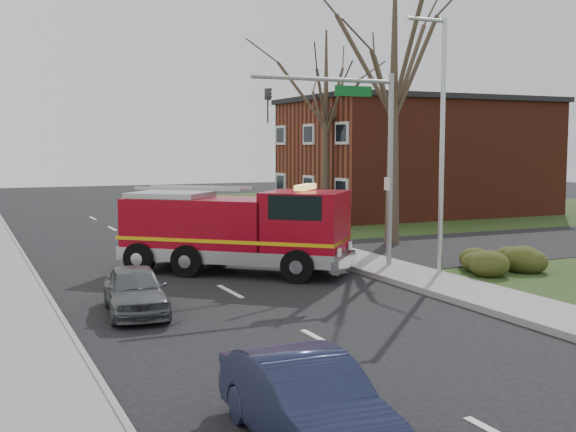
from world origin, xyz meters
name	(u,v)px	position (x,y,z in m)	size (l,w,h in m)	color
ground	(230,292)	(0.00, 0.00, 0.00)	(120.00, 120.00, 0.00)	black
sidewalk_right	(406,274)	(6.20, 0.00, 0.07)	(2.40, 80.00, 0.15)	gray
sidewalk_left	(6,309)	(-6.20, 0.00, 0.07)	(2.40, 80.00, 0.15)	gray
brick_building	(417,157)	(19.00, 18.00, 3.66)	(15.40, 10.40, 7.25)	maroon
health_center_sign	(339,213)	(10.50, 12.50, 0.88)	(0.12, 2.00, 1.40)	#410F0F
hedge_corner	(493,258)	(9.00, -1.00, 0.58)	(2.80, 2.00, 0.90)	#323814
bare_tree_near	(394,71)	(9.50, 6.00, 7.41)	(6.00, 6.00, 12.00)	#3A2C22
bare_tree_far	(326,106)	(11.00, 15.00, 6.49)	(5.25, 5.25, 10.50)	#3A2C22
traffic_signal_mast	(358,134)	(5.21, 1.50, 4.71)	(5.29, 0.18, 6.80)	gray
streetlight_pole	(441,139)	(7.14, -0.50, 4.55)	(1.48, 0.16, 8.40)	#B7BABF
fire_engine	(238,232)	(1.37, 2.96, 1.38)	(7.40, 6.93, 3.06)	maroon
parked_car_maroon	(135,290)	(-3.18, -1.64, 0.62)	(1.46, 3.64, 1.24)	#54575B
parked_car_gray	(307,403)	(-2.80, -10.94, 0.66)	(1.40, 4.01, 1.32)	#1C203D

